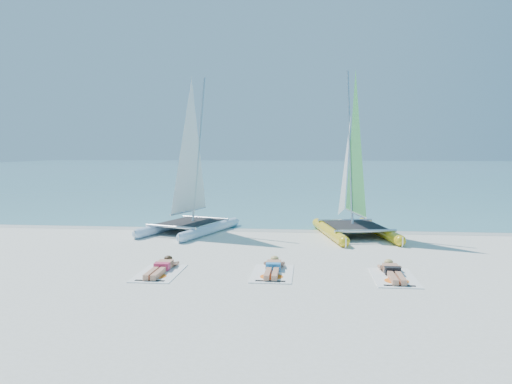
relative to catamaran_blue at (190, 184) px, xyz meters
The scene contains 11 objects.
ground 6.05m from the catamaran_blue, 52.69° to the right, with size 140.00×140.00×0.00m, color white.
sea 58.53m from the catamaran_blue, 86.57° to the left, with size 140.00×115.00×0.01m, color #6A9DB1.
wet_sand_strip 4.04m from the catamaran_blue, 14.41° to the left, with size 140.00×1.40×0.01m, color silver.
catamaran_blue is the anchor object (origin of this frame).
catamaran_yellow 5.88m from the catamaran_blue, ahead, with size 2.99×4.97×6.17m.
towel_a 6.51m from the catamaran_blue, 83.78° to the right, with size 1.00×1.85×0.02m, color white.
sunbather_a 6.30m from the catamaran_blue, 83.59° to the right, with size 0.37×1.73×0.26m.
towel_b 7.13m from the catamaran_blue, 59.87° to the right, with size 1.00×1.85×0.02m, color white.
sunbather_b 6.95m from the catamaran_blue, 59.05° to the right, with size 0.37×1.73×0.26m.
towel_c 8.98m from the catamaran_blue, 43.56° to the right, with size 1.00×1.85×0.02m, color white.
sunbather_c 8.83m from the catamaran_blue, 42.64° to the right, with size 0.37×1.73×0.26m.
Camera 1 is at (0.81, -13.40, 3.06)m, focal length 35.00 mm.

